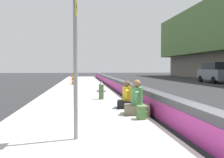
{
  "coord_description": "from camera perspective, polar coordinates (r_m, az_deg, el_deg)",
  "views": [
    {
      "loc": [
        -4.66,
        2.54,
        1.68
      ],
      "look_at": [
        10.06,
        0.81,
        1.03
      ],
      "focal_mm": 41.1,
      "sensor_mm": 36.0,
      "label": 1
    }
  ],
  "objects": [
    {
      "name": "seated_person_foreground",
      "position": [
        8.58,
        5.55,
        -5.41
      ],
      "size": [
        0.84,
        0.94,
        1.15
      ],
      "color": "#706651",
      "rests_on": "sidewalk_strip"
    },
    {
      "name": "construction_barrel",
      "position": [
        23.88,
        -8.37,
        -0.04
      ],
      "size": [
        0.54,
        0.54,
        0.95
      ],
      "color": "orange",
      "rests_on": "sidewalk_strip"
    },
    {
      "name": "backpack",
      "position": [
        7.81,
        6.58,
        -7.43
      ],
      "size": [
        0.32,
        0.28,
        0.4
      ],
      "color": "#4C7A3D",
      "rests_on": "sidewalk_strip"
    },
    {
      "name": "route_sign_post",
      "position": [
        5.56,
        -8.11,
        7.96
      ],
      "size": [
        0.44,
        0.09,
        3.6
      ],
      "color": "gray",
      "rests_on": "sidewalk_strip"
    },
    {
      "name": "seated_person_middle",
      "position": [
        9.89,
        3.38,
        -4.54
      ],
      "size": [
        0.75,
        0.85,
        1.04
      ],
      "color": "black",
      "rests_on": "sidewalk_strip"
    },
    {
      "name": "parked_car_midline",
      "position": [
        30.45,
        21.93,
        1.41
      ],
      "size": [
        4.83,
        2.12,
        2.28
      ],
      "color": "slate",
      "rests_on": "ground_plane"
    },
    {
      "name": "sidewalk_strip",
      "position": [
        4.93,
        -7.94,
        -16.58
      ],
      "size": [
        80.0,
        4.4,
        0.14
      ],
      "primitive_type": "cube",
      "color": "#B5B2A8",
      "rests_on": "ground_plane"
    },
    {
      "name": "jersey_barrier",
      "position": [
        5.45,
        21.64,
        -10.99
      ],
      "size": [
        76.0,
        0.45,
        0.85
      ],
      "color": "#47474C",
      "rests_on": "ground_plane"
    },
    {
      "name": "fire_hydrant",
      "position": [
        12.51,
        -2.41,
        -2.49
      ],
      "size": [
        0.26,
        0.46,
        0.88
      ],
      "color": "#47663D",
      "rests_on": "sidewalk_strip"
    },
    {
      "name": "ground_plane",
      "position": [
        5.57,
        21.6,
        -15.24
      ],
      "size": [
        160.0,
        160.0,
        0.0
      ],
      "primitive_type": "plane",
      "color": "#2B2B2D",
      "rests_on": "ground"
    }
  ]
}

